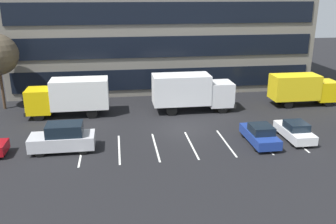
{
  "coord_description": "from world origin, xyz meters",
  "views": [
    {
      "loc": [
        -5.54,
        -28.76,
        11.38
      ],
      "look_at": [
        -1.25,
        1.02,
        1.4
      ],
      "focal_mm": 38.91,
      "sensor_mm": 36.0,
      "label": 1
    }
  ],
  "objects": [
    {
      "name": "ground_plane",
      "position": [
        0.0,
        0.0,
        0.0
      ],
      "size": [
        120.0,
        120.0,
        0.0
      ],
      "primitive_type": "plane",
      "color": "black"
    },
    {
      "name": "office_building",
      "position": [
        0.0,
        17.95,
        9.0
      ],
      "size": [
        35.1,
        13.44,
        18.0
      ],
      "color": "slate",
      "rests_on": "ground_plane"
    },
    {
      "name": "lot_markings",
      "position": [
        0.0,
        -3.14,
        0.0
      ],
      "size": [
        16.94,
        5.4,
        0.01
      ],
      "color": "silver",
      "rests_on": "ground_plane"
    },
    {
      "name": "box_truck_white",
      "position": [
        1.67,
        5.21,
        2.1
      ],
      "size": [
        8.04,
        2.66,
        3.73
      ],
      "color": "white",
      "rests_on": "ground_plane"
    },
    {
      "name": "box_truck_yellow_all",
      "position": [
        13.56,
        5.58,
        1.83
      ],
      "size": [
        7.01,
        2.32,
        3.25
      ],
      "color": "yellow",
      "rests_on": "ground_plane"
    },
    {
      "name": "box_truck_yellow",
      "position": [
        -10.04,
        5.43,
        2.01
      ],
      "size": [
        7.72,
        2.55,
        3.58
      ],
      "color": "yellow",
      "rests_on": "ground_plane"
    },
    {
      "name": "sedan_white",
      "position": [
        8.48,
        -3.18,
        0.71
      ],
      "size": [
        1.76,
        4.22,
        1.51
      ],
      "color": "white",
      "rests_on": "ground_plane"
    },
    {
      "name": "suv_silver",
      "position": [
        -9.7,
        -2.85,
        1.04
      ],
      "size": [
        4.76,
        2.02,
        2.15
      ],
      "color": "silver",
      "rests_on": "ground_plane"
    },
    {
      "name": "sedan_navy",
      "position": [
        5.36,
        -3.6,
        0.74
      ],
      "size": [
        1.83,
        4.38,
        1.57
      ],
      "color": "navy",
      "rests_on": "ground_plane"
    }
  ]
}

